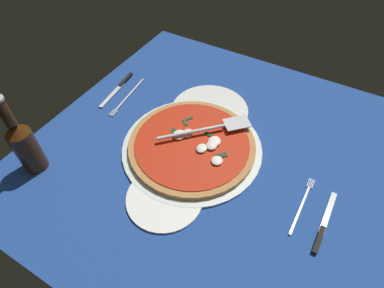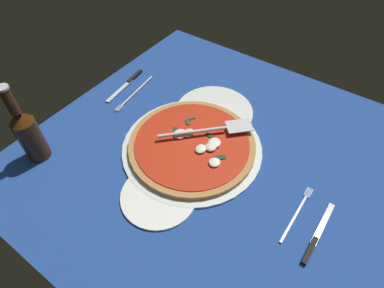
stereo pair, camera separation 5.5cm
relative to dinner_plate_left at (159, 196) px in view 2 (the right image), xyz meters
The scene contains 10 objects.
ground_plane 21.01cm from the dinner_plate_left, ahead, with size 102.36×102.36×0.80cm, color navy.
checker_pattern 21.00cm from the dinner_plate_left, ahead, with size 102.36×102.36×0.10cm.
pizza_pan 18.77cm from the dinner_plate_left, ahead, with size 41.37×41.37×1.05cm, color silver.
dinner_plate_left is the anchor object (origin of this frame).
dinner_plate_right 36.27cm from the dinner_plate_left, ahead, with size 25.36×25.36×1.00cm, color silver.
pizza 18.85cm from the dinner_plate_left, ahead, with size 37.34×37.34×3.01cm.
pizza_server 25.14cm from the dinner_plate_left, ahead, with size 22.20×22.11×1.00cm.
place_setting_near 37.55cm from the dinner_plate_left, 68.44° to the right, with size 20.29×14.29×1.40cm.
place_setting_far 46.61cm from the dinner_plate_left, 51.34° to the left, with size 22.76×14.44×1.40cm.
beer_bottle 39.35cm from the dinner_plate_left, 103.59° to the left, with size 6.36×6.36×25.14cm.
Camera 2 is at (-51.41, -28.79, 70.36)cm, focal length 28.98 mm.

